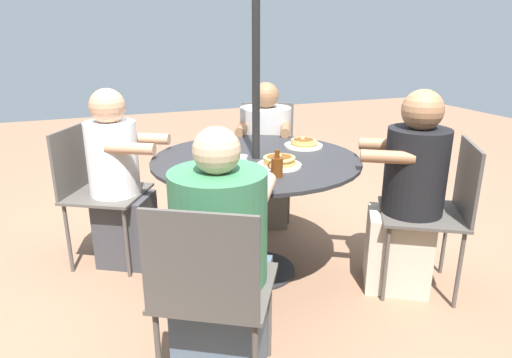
# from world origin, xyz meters

# --- Properties ---
(ground_plane) EXTENTS (12.00, 12.00, 0.00)m
(ground_plane) POSITION_xyz_m (0.00, 0.00, 0.00)
(ground_plane) COLOR #8C664C
(patio_table) EXTENTS (1.25, 1.25, 0.76)m
(patio_table) POSITION_xyz_m (0.00, 0.00, 0.62)
(patio_table) COLOR #28282B
(patio_table) RESTS_ON ground
(umbrella_pole) EXTENTS (0.05, 0.05, 2.45)m
(umbrella_pole) POSITION_xyz_m (0.00, 0.00, 1.22)
(umbrella_pole) COLOR black
(umbrella_pole) RESTS_ON ground
(patio_chair_north) EXTENTS (0.61, 0.61, 0.90)m
(patio_chair_north) POSITION_xyz_m (-0.46, -0.96, 0.53)
(patio_chair_north) COLOR #514C47
(patio_chair_north) RESTS_ON ground
(diner_north) EXTENTS (0.58, 0.64, 1.10)m
(diner_north) POSITION_xyz_m (-0.38, -0.80, 0.49)
(diner_north) COLOR gray
(diner_north) RESTS_ON ground
(patio_chair_east) EXTENTS (0.63, 0.63, 0.90)m
(patio_chair_east) POSITION_xyz_m (0.92, -0.53, 0.53)
(patio_chair_east) COLOR #514C47
(patio_chair_east) RESTS_ON ground
(diner_east) EXTENTS (0.55, 0.50, 1.15)m
(diner_east) POSITION_xyz_m (0.77, -0.44, 0.54)
(diner_east) COLOR #3D3D42
(diner_east) RESTS_ON ground
(patio_chair_south) EXTENTS (0.63, 0.63, 0.90)m
(patio_chair_south) POSITION_xyz_m (0.54, 0.92, 0.53)
(patio_chair_south) COLOR #514C47
(patio_chair_south) RESTS_ON ground
(diner_south) EXTENTS (0.57, 0.60, 1.14)m
(diner_south) POSITION_xyz_m (0.45, 0.76, 0.51)
(diner_south) COLOR slate
(diner_south) RESTS_ON ground
(patio_chair_west) EXTENTS (0.63, 0.63, 0.90)m
(patio_chair_west) POSITION_xyz_m (-0.91, 0.55, 0.53)
(patio_chair_west) COLOR #514C47
(patio_chair_west) RESTS_ON ground
(diner_west) EXTENTS (0.56, 0.52, 1.19)m
(diner_west) POSITION_xyz_m (-0.76, 0.46, 0.55)
(diner_west) COLOR beige
(diner_west) RESTS_ON ground
(pancake_plate_a) EXTENTS (0.25, 0.25, 0.06)m
(pancake_plate_a) POSITION_xyz_m (0.20, 0.09, 0.78)
(pancake_plate_a) COLOR silver
(pancake_plate_a) RESTS_ON patio_table
(pancake_plate_b) EXTENTS (0.25, 0.25, 0.07)m
(pancake_plate_b) POSITION_xyz_m (-0.06, 0.21, 0.79)
(pancake_plate_b) COLOR silver
(pancake_plate_b) RESTS_ON patio_table
(pancake_plate_c) EXTENTS (0.25, 0.25, 0.06)m
(pancake_plate_c) POSITION_xyz_m (-0.39, -0.14, 0.78)
(pancake_plate_c) COLOR silver
(pancake_plate_c) RESTS_ON patio_table
(syrup_bottle) EXTENTS (0.08, 0.06, 0.14)m
(syrup_bottle) POSITION_xyz_m (0.02, 0.37, 0.82)
(syrup_bottle) COLOR #602D0F
(syrup_bottle) RESTS_ON patio_table
(coffee_cup) EXTENTS (0.09, 0.09, 0.11)m
(coffee_cup) POSITION_xyz_m (0.27, 0.47, 0.82)
(coffee_cup) COLOR white
(coffee_cup) RESTS_ON patio_table
(drinking_glass_a) EXTENTS (0.06, 0.06, 0.11)m
(drinking_glass_a) POSITION_xyz_m (0.20, 0.30, 0.82)
(drinking_glass_a) COLOR silver
(drinking_glass_a) RESTS_ON patio_table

